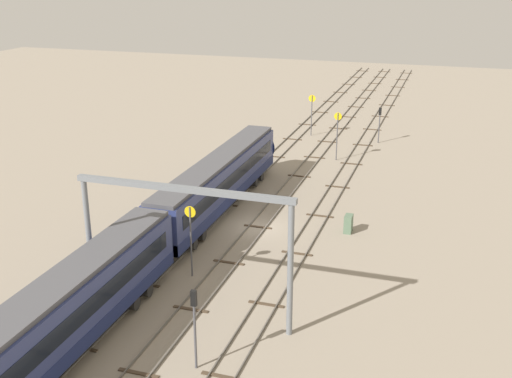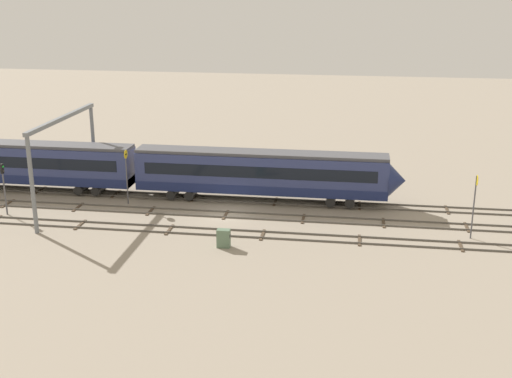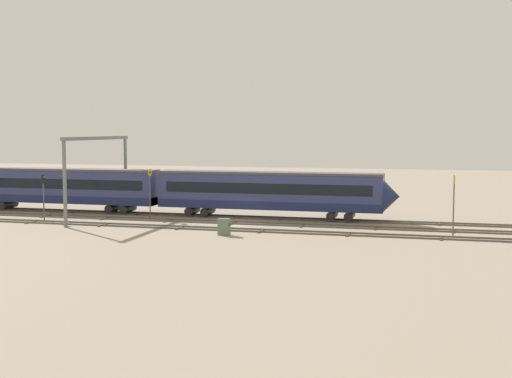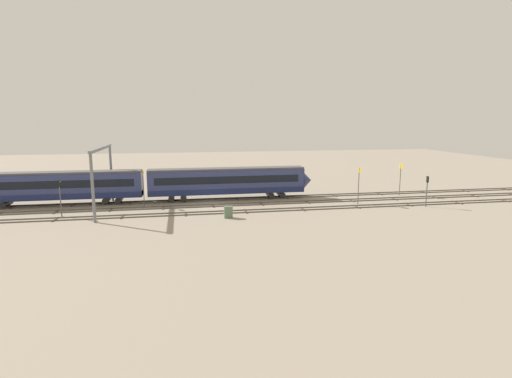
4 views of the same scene
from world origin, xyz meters
TOP-DOWN VIEW (x-y plane):
  - ground_plane at (0.00, 0.00)m, footprint 192.86×192.86m
  - track_near_foreground at (0.00, -4.44)m, footprint 176.86×2.40m
  - track_second_near at (-0.00, 0.00)m, footprint 176.86×2.40m
  - track_with_train at (0.00, 4.44)m, footprint 176.86×2.40m
  - overhead_gantry at (-14.90, -0.10)m, footprint 0.40×13.89m
  - speed_sign_near_foreground at (21.15, -2.52)m, footprint 0.14×0.85m
  - speed_sign_mid_trackside at (-9.81, 1.76)m, footprint 0.14×0.81m
  - speed_sign_distant_end at (30.84, 2.66)m, footprint 0.14×0.90m
  - signal_light_trackside_approach at (-19.74, -2.77)m, footprint 0.31×0.32m
  - signal_light_trackside_departure at (29.92, -6.08)m, footprint 0.31×0.32m
  - relay_cabinet at (1.31, -7.42)m, footprint 1.06×0.62m

SIDE VIEW (x-z plane):
  - ground_plane at x=0.00m, z-range 0.00..0.00m
  - track_second_near at x=0.00m, z-range -0.01..0.15m
  - track_near_foreground at x=0.00m, z-range -0.01..0.15m
  - track_with_train at x=0.00m, z-range -0.01..0.15m
  - relay_cabinet at x=1.31m, z-range 0.00..1.50m
  - signal_light_trackside_departure at x=29.92m, z-range 0.69..5.11m
  - signal_light_trackside_approach at x=-19.74m, z-range 0.73..5.51m
  - speed_sign_mid_trackside at x=-9.81m, z-range 0.68..5.98m
  - speed_sign_distant_end at x=30.84m, z-range 0.76..6.03m
  - speed_sign_near_foreground at x=21.15m, z-range 0.73..6.18m
  - overhead_gantry at x=-14.90m, z-range 1.88..10.57m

